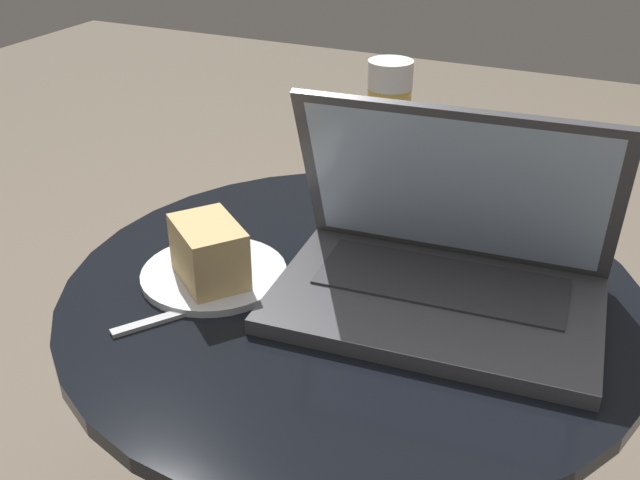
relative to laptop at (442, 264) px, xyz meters
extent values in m
cylinder|color=black|center=(-0.10, -0.02, -0.33)|extent=(0.08, 0.08, 0.52)
cylinder|color=black|center=(-0.10, -0.02, -0.06)|extent=(0.67, 0.67, 0.02)
cube|color=#47474C|center=(0.00, -0.02, -0.04)|extent=(0.37, 0.25, 0.02)
cube|color=#333338|center=(0.00, 0.01, -0.03)|extent=(0.28, 0.13, 0.00)
cube|color=#47474C|center=(0.00, 0.05, 0.07)|extent=(0.36, 0.12, 0.21)
cube|color=silver|center=(0.00, 0.04, 0.07)|extent=(0.33, 0.10, 0.19)
cylinder|color=gold|center=(-0.13, 0.17, 0.04)|extent=(0.06, 0.06, 0.18)
cylinder|color=white|center=(-0.13, 0.17, 0.15)|extent=(0.06, 0.06, 0.03)
cylinder|color=silver|center=(-0.26, -0.07, -0.04)|extent=(0.17, 0.17, 0.01)
cube|color=#DBB775|center=(-0.25, -0.08, 0.00)|extent=(0.11, 0.11, 0.07)
cube|color=#B2B2B7|center=(-0.25, -0.16, -0.04)|extent=(0.09, 0.12, 0.00)
cube|color=#B2B2B7|center=(-0.19, -0.07, -0.04)|extent=(0.05, 0.06, 0.00)
camera|label=1|loc=(0.18, -0.70, 0.42)|focal=42.00mm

